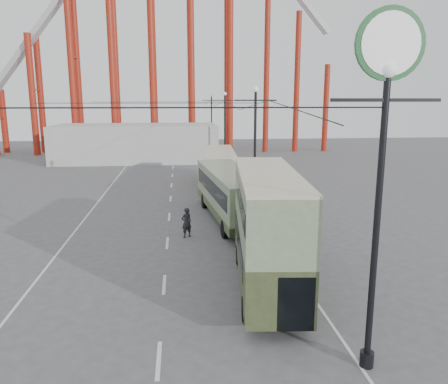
{
  "coord_description": "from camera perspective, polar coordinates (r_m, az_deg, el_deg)",
  "views": [
    {
      "loc": [
        -0.2,
        -14.93,
        8.29
      ],
      "look_at": [
        2.4,
        10.1,
        3.0
      ],
      "focal_mm": 35.0,
      "sensor_mm": 36.0,
      "label": 1
    }
  ],
  "objects": [
    {
      "name": "lamp_post_near",
      "position": [
        13.27,
        20.27,
        9.3
      ],
      "size": [
        3.2,
        0.44,
        10.8
      ],
      "color": "black",
      "rests_on": "ground"
    },
    {
      "name": "fairground_shed",
      "position": [
        62.47,
        -11.3,
        6.33
      ],
      "size": [
        22.0,
        10.0,
        5.0
      ],
      "primitive_type": "cube",
      "color": "#A2A29D",
      "rests_on": "ground"
    },
    {
      "name": "lamp_post_distant",
      "position": [
        77.23,
        -1.63,
        9.19
      ],
      "size": [
        3.2,
        0.44,
        9.32
      ],
      "color": "black",
      "rests_on": "ground"
    },
    {
      "name": "pedestrian",
      "position": [
        26.99,
        -4.92,
        -3.99
      ],
      "size": [
        0.81,
        0.71,
        1.86
      ],
      "primitive_type": "imported",
      "rotation": [
        0.0,
        0.0,
        3.62
      ],
      "color": "black",
      "rests_on": "ground"
    },
    {
      "name": "single_decker_cream",
      "position": [
        43.37,
        -0.58,
        3.47
      ],
      "size": [
        3.48,
        11.3,
        3.47
      ],
      "rotation": [
        0.0,
        0.0,
        -0.06
      ],
      "color": "beige",
      "rests_on": "ground"
    },
    {
      "name": "road_markings",
      "position": [
        35.61,
        -6.83,
        -1.66
      ],
      "size": [
        12.52,
        120.0,
        0.01
      ],
      "color": "silver",
      "rests_on": "ground"
    },
    {
      "name": "double_decker_bus",
      "position": [
        19.39,
        5.66,
        -4.15
      ],
      "size": [
        3.4,
        10.03,
        5.28
      ],
      "rotation": [
        0.0,
        0.0,
        -0.09
      ],
      "color": "#333A1F",
      "rests_on": "ground"
    },
    {
      "name": "single_decker_green",
      "position": [
        30.66,
        0.82,
        -0.04
      ],
      "size": [
        4.06,
        12.52,
        3.48
      ],
      "rotation": [
        0.0,
        0.0,
        0.1
      ],
      "color": "#687A59",
      "rests_on": "ground"
    },
    {
      "name": "ground",
      "position": [
        17.07,
        -4.73,
        -17.21
      ],
      "size": [
        160.0,
        160.0,
        0.0
      ],
      "primitive_type": "plane",
      "color": "#4D4D50",
      "rests_on": "ground"
    },
    {
      "name": "lamp_post_mid",
      "position": [
        33.63,
        4.06,
        5.68
      ],
      "size": [
        3.2,
        0.44,
        9.32
      ],
      "color": "black",
      "rests_on": "ground"
    },
    {
      "name": "roller_coaster",
      "position": [
        73.33,
        -8.27,
        23.27
      ],
      "size": [
        52.95,
        5.0,
        55.48
      ],
      "color": "maroon",
      "rests_on": "ground"
    },
    {
      "name": "lamp_post_far",
      "position": [
        55.35,
        0.1,
        8.13
      ],
      "size": [
        3.2,
        0.44,
        9.32
      ],
      "color": "black",
      "rests_on": "ground"
    }
  ]
}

